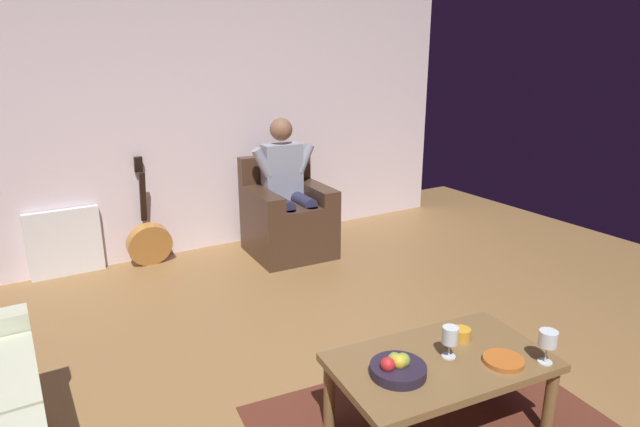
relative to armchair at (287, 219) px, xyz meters
name	(u,v)px	position (x,y,z in m)	size (l,w,h in m)	color
wall_back	(193,106)	(0.66, -0.58, 1.04)	(5.64, 0.06, 2.76)	silver
armchair	(287,219)	(0.00, 0.00, 0.00)	(0.76, 0.77, 0.91)	#432C1F
person_seated	(287,183)	(0.00, 0.01, 0.36)	(0.63, 0.58, 1.28)	#9097A9
coffee_table	(441,369)	(0.54, 2.67, 0.02)	(1.14, 0.73, 0.42)	brown
guitar	(149,241)	(1.22, -0.37, -0.11)	(0.40, 0.25, 0.99)	#B57736
radiator	(65,243)	(1.89, -0.51, -0.04)	(0.59, 0.06, 0.59)	white
wine_glass_near	(450,337)	(0.50, 2.67, 0.19)	(0.08, 0.08, 0.16)	silver
wine_glass_far	(548,340)	(0.13, 2.95, 0.20)	(0.09, 0.09, 0.17)	silver
fruit_bowl	(398,368)	(0.82, 2.66, 0.12)	(0.27, 0.27, 0.11)	#241D2D
decorative_dish	(503,361)	(0.31, 2.85, 0.09)	(0.20, 0.20, 0.02)	#BA6025
candle_jar	(462,334)	(0.32, 2.58, 0.11)	(0.10, 0.10, 0.06)	gold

